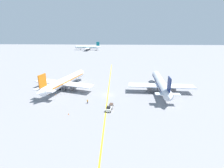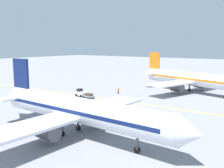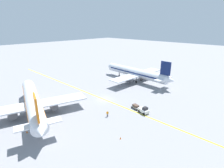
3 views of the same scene
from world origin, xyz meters
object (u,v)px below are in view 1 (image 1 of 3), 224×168
baggage_cart_trailing (111,105)px  traffic_cone_mid_apron (56,95)px  airplane_distant_taxiing (88,47)px  traffic_cone_near_nose (69,114)px  airplane_adjacent_stand (161,84)px  ground_crew_worker (87,101)px  traffic_cone_by_wingtip (49,94)px  baggage_tug_white (109,109)px  airplane_at_gate (64,82)px

baggage_cart_trailing → traffic_cone_mid_apron: size_ratio=5.13×
airplane_distant_taxiing → traffic_cone_near_nose: size_ratio=58.04×
airplane_adjacent_stand → ground_crew_worker: bearing=-156.4°
traffic_cone_near_nose → traffic_cone_mid_apron: (-10.09, 16.60, 0.00)m
traffic_cone_near_nose → traffic_cone_by_wingtip: (-13.02, 16.74, 0.00)m
baggage_cart_trailing → airplane_distant_taxiing: bearing=102.6°
airplane_adjacent_stand → ground_crew_worker: 32.96m
baggage_tug_white → airplane_at_gate: bearing=135.7°
baggage_cart_trailing → traffic_cone_by_wingtip: bearing=158.6°
airplane_distant_taxiing → ground_crew_worker: airplane_distant_taxiing is taller
airplane_adjacent_stand → traffic_cone_mid_apron: 45.41m
ground_crew_worker → traffic_cone_mid_apron: (-14.86, 7.77, -0.63)m
airplane_distant_taxiing → ground_crew_worker: (24.76, -148.01, -2.43)m
airplane_adjacent_stand → baggage_cart_trailing: airplane_adjacent_stand is taller
traffic_cone_by_wingtip → baggage_tug_white: bearing=-27.7°
baggage_tug_white → traffic_cone_near_nose: baggage_tug_white is taller
airplane_at_gate → airplane_distant_taxiing: airplane_at_gate is taller
airplane_adjacent_stand → traffic_cone_near_nose: 41.36m
baggage_tug_white → traffic_cone_by_wingtip: 29.52m
airplane_at_gate → airplane_distant_taxiing: size_ratio=1.09×
traffic_cone_near_nose → baggage_cart_trailing: bearing=24.5°
airplane_adjacent_stand → airplane_distant_taxiing: (-54.86, 134.87, -0.37)m
ground_crew_worker → airplane_adjacent_stand: bearing=23.6°
baggage_tug_white → baggage_cart_trailing: 3.30m
airplane_at_gate → baggage_tug_white: (21.34, -20.85, -2.81)m
airplane_at_gate → baggage_tug_white: size_ratio=10.74×
baggage_tug_white → traffic_cone_near_nose: size_ratio=5.88×
baggage_cart_trailing → airplane_adjacent_stand: bearing=36.6°
traffic_cone_near_nose → traffic_cone_mid_apron: size_ratio=1.00×
baggage_tug_white → baggage_cart_trailing: (0.64, 3.24, -0.14)m
airplane_distant_taxiing → traffic_cone_mid_apron: size_ratio=58.04×
airplane_at_gate → traffic_cone_by_wingtip: (-4.80, -7.14, -3.43)m
traffic_cone_mid_apron → airplane_adjacent_stand: bearing=6.8°
airplane_adjacent_stand → airplane_distant_taxiing: bearing=112.1°
baggage_cart_trailing → traffic_cone_mid_apron: baggage_cart_trailing is taller
traffic_cone_near_nose → traffic_cone_by_wingtip: 21.21m
airplane_at_gate → traffic_cone_by_wingtip: 9.27m
traffic_cone_near_nose → traffic_cone_by_wingtip: size_ratio=1.00×
ground_crew_worker → traffic_cone_near_nose: (-4.78, -8.83, -0.63)m
ground_crew_worker → baggage_tug_white: bearing=-34.8°
baggage_tug_white → baggage_cart_trailing: size_ratio=1.15×
airplane_distant_taxiing → traffic_cone_mid_apron: bearing=-86.0°
ground_crew_worker → airplane_at_gate: bearing=130.8°
traffic_cone_near_nose → ground_crew_worker: bearing=61.6°
baggage_tug_white → ground_crew_worker: (-8.34, 5.79, 0.01)m
baggage_tug_white → traffic_cone_mid_apron: size_ratio=5.88×
baggage_tug_white → traffic_cone_near_nose: 13.48m
airplane_distant_taxiing → baggage_tug_white: airplane_distant_taxiing is taller
airplane_distant_taxiing → baggage_cart_trailing: size_ratio=11.31×
airplane_at_gate → traffic_cone_near_nose: size_ratio=63.15×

